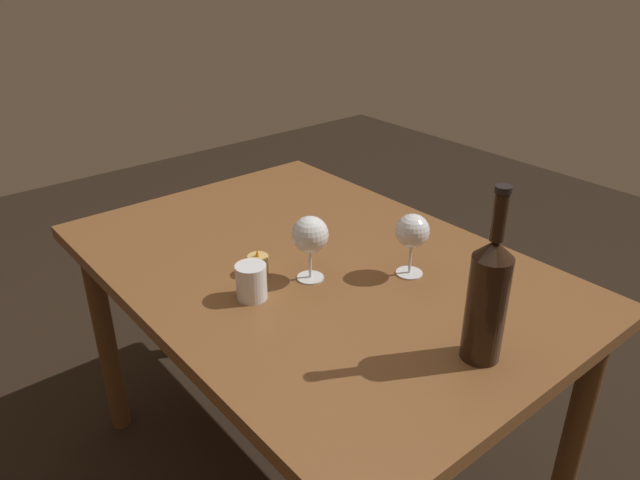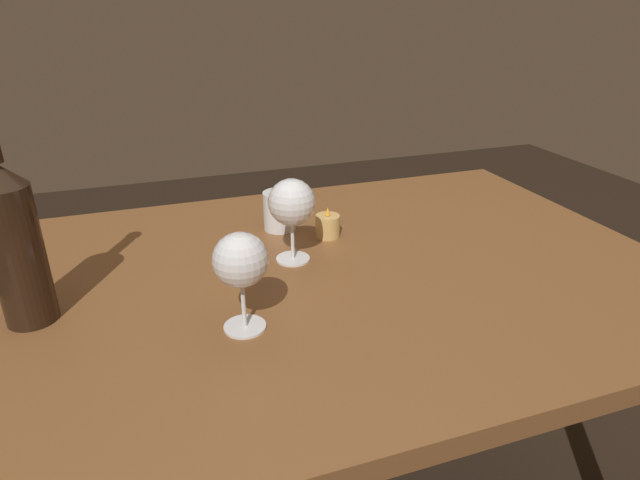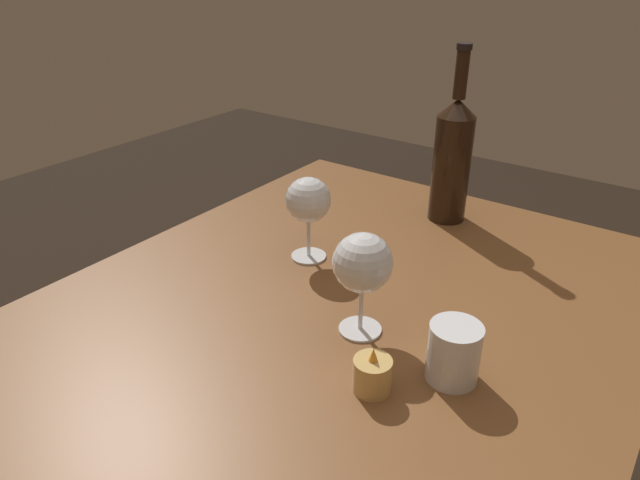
# 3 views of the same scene
# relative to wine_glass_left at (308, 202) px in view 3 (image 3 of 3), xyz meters

# --- Properties ---
(dining_table) EXTENTS (1.30, 0.90, 0.74)m
(dining_table) POSITION_rel_wine_glass_left_xyz_m (0.19, 0.14, -0.20)
(dining_table) COLOR brown
(dining_table) RESTS_ON ground
(wine_glass_left) EXTENTS (0.08, 0.08, 0.16)m
(wine_glass_left) POSITION_rel_wine_glass_left_xyz_m (0.00, 0.00, 0.00)
(wine_glass_left) COLOR white
(wine_glass_left) RESTS_ON dining_table
(wine_glass_right) EXTENTS (0.09, 0.09, 0.16)m
(wine_glass_right) POSITION_rel_wine_glass_left_xyz_m (0.14, 0.20, 0.00)
(wine_glass_right) COLOR white
(wine_glass_right) RESTS_ON dining_table
(wine_bottle) EXTENTS (0.08, 0.08, 0.36)m
(wine_bottle) POSITION_rel_wine_glass_left_xyz_m (-0.31, 0.13, 0.02)
(wine_bottle) COLOR black
(wine_bottle) RESTS_ON dining_table
(water_tumbler) EXTENTS (0.07, 0.07, 0.08)m
(water_tumbler) POSITION_rel_wine_glass_left_xyz_m (0.16, 0.36, -0.08)
(water_tumbler) COLOR white
(water_tumbler) RESTS_ON dining_table
(votive_candle) EXTENTS (0.05, 0.05, 0.07)m
(votive_candle) POSITION_rel_wine_glass_left_xyz_m (0.24, 0.28, -0.09)
(votive_candle) COLOR #DBB266
(votive_candle) RESTS_ON dining_table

